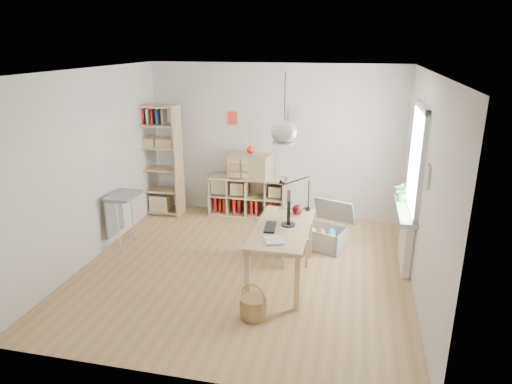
% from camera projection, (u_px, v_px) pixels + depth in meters
% --- Properties ---
extents(ground, '(4.50, 4.50, 0.00)m').
position_uv_depth(ground, '(244.00, 269.00, 6.41)').
color(ground, tan).
rests_on(ground, ground).
extents(room_shell, '(4.50, 4.50, 4.50)m').
position_uv_depth(room_shell, '(284.00, 132.00, 5.53)').
color(room_shell, silver).
rests_on(room_shell, ground).
extents(window_unit, '(0.07, 1.16, 1.46)m').
position_uv_depth(window_unit, '(418.00, 160.00, 6.02)').
color(window_unit, white).
rests_on(window_unit, ground).
extents(radiator, '(0.10, 0.80, 0.80)m').
position_uv_depth(radiator, '(406.00, 240.00, 6.39)').
color(radiator, white).
rests_on(radiator, ground).
extents(windowsill, '(0.22, 1.20, 0.06)m').
position_uv_depth(windowsill, '(405.00, 211.00, 6.27)').
color(windowsill, silver).
rests_on(windowsill, radiator).
extents(desk, '(0.70, 1.50, 0.75)m').
position_uv_depth(desk, '(282.00, 233.00, 5.95)').
color(desk, tan).
rests_on(desk, ground).
extents(cube_shelf, '(1.40, 0.38, 0.72)m').
position_uv_depth(cube_shelf, '(247.00, 199.00, 8.34)').
color(cube_shelf, '#C9B084').
rests_on(cube_shelf, ground).
extents(tall_bookshelf, '(0.80, 0.38, 2.00)m').
position_uv_depth(tall_bookshelf, '(158.00, 156.00, 8.16)').
color(tall_bookshelf, tan).
rests_on(tall_bookshelf, ground).
extents(side_table, '(0.40, 0.55, 0.85)m').
position_uv_depth(side_table, '(120.00, 205.00, 6.95)').
color(side_table, gray).
rests_on(side_table, ground).
extents(chair, '(0.48, 0.48, 0.79)m').
position_uv_depth(chair, '(293.00, 232.00, 6.50)').
color(chair, gray).
rests_on(chair, ground).
extents(wicker_basket, '(0.31, 0.31, 0.43)m').
position_uv_depth(wicker_basket, '(253.00, 306.00, 5.26)').
color(wicker_basket, olive).
rests_on(wicker_basket, ground).
extents(storage_chest, '(0.86, 0.91, 0.69)m').
position_uv_depth(storage_chest, '(325.00, 233.00, 7.05)').
color(storage_chest, beige).
rests_on(storage_chest, ground).
extents(monitor, '(0.19, 0.47, 0.41)m').
position_uv_depth(monitor, '(289.00, 209.00, 5.90)').
color(monitor, black).
rests_on(monitor, desk).
extents(keyboard, '(0.17, 0.38, 0.02)m').
position_uv_depth(keyboard, '(270.00, 227.00, 5.89)').
color(keyboard, black).
rests_on(keyboard, desk).
extents(task_lamp, '(0.44, 0.16, 0.47)m').
position_uv_depth(task_lamp, '(293.00, 189.00, 6.38)').
color(task_lamp, black).
rests_on(task_lamp, desk).
extents(yarn_ball, '(0.14, 0.14, 0.14)m').
position_uv_depth(yarn_ball, '(298.00, 210.00, 6.32)').
color(yarn_ball, '#550B17').
rests_on(yarn_ball, desk).
extents(paper_tray, '(0.28, 0.31, 0.03)m').
position_uv_depth(paper_tray, '(274.00, 240.00, 5.49)').
color(paper_tray, silver).
rests_on(paper_tray, desk).
extents(drawer_chest, '(0.83, 0.51, 0.44)m').
position_uv_depth(drawer_chest, '(250.00, 166.00, 8.09)').
color(drawer_chest, '#C9B084').
rests_on(drawer_chest, cube_shelf).
extents(red_vase, '(0.13, 0.13, 0.16)m').
position_uv_depth(red_vase, '(250.00, 149.00, 7.99)').
color(red_vase, maroon).
rests_on(red_vase, drawer_chest).
extents(potted_plant, '(0.28, 0.25, 0.30)m').
position_uv_depth(potted_plant, '(403.00, 191.00, 6.52)').
color(potted_plant, '#2A702A').
rests_on(potted_plant, windowsill).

